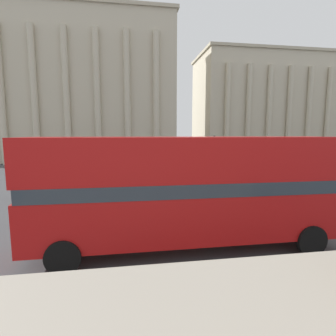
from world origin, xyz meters
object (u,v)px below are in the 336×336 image
object	(u,v)px
plaza_building_left	(75,90)
pedestrian_blue	(154,159)
traffic_light_near	(265,166)
pedestrian_red	(64,162)
car_silver	(69,168)
car_maroon	(147,180)
pedestrian_black	(14,184)
traffic_light_mid	(215,154)
plaza_building_right	(270,106)
pedestrian_grey	(223,162)
double_decker_bus	(188,187)

from	to	relation	value
plaza_building_left	pedestrian_blue	bearing A→B (deg)	-47.52
traffic_light_near	pedestrian_red	bearing A→B (deg)	126.66
car_silver	car_maroon	xyz separation A→B (m)	(7.38, -8.21, 0.00)
plaza_building_left	pedestrian_red	world-z (taller)	plaza_building_left
car_maroon	pedestrian_blue	distance (m)	13.68
pedestrian_red	pedestrian_black	size ratio (longest dim) A/B	1.02
plaza_building_left	traffic_light_near	size ratio (longest dim) A/B	8.14
car_maroon	pedestrian_black	distance (m)	8.90
car_maroon	traffic_light_mid	bearing A→B (deg)	-120.55
plaza_building_right	pedestrian_red	xyz separation A→B (m)	(-36.63, -20.87, -8.89)
pedestrian_grey	pedestrian_red	size ratio (longest dim) A/B	1.00
traffic_light_near	double_decker_bus	bearing A→B (deg)	-146.44
plaza_building_left	pedestrian_blue	size ratio (longest dim) A/B	18.72
car_maroon	pedestrian_blue	size ratio (longest dim) A/B	2.44
plaza_building_left	pedestrian_grey	xyz separation A→B (m)	(19.08, -17.67, -10.36)
plaza_building_right	traffic_light_near	xyz separation A→B (m)	(-22.64, -39.67, -7.29)
car_maroon	pedestrian_black	world-z (taller)	pedestrian_black
pedestrian_blue	traffic_light_near	bearing A→B (deg)	-80.36
pedestrian_blue	car_maroon	bearing A→B (deg)	-97.71
traffic_light_near	pedestrian_red	world-z (taller)	traffic_light_near
traffic_light_near	plaza_building_right	bearing A→B (deg)	60.29
car_silver	pedestrian_black	size ratio (longest dim) A/B	2.50
plaza_building_right	pedestrian_grey	xyz separation A→B (m)	(-18.70, -23.49, -8.89)
pedestrian_black	traffic_light_mid	bearing A→B (deg)	145.70
car_silver	pedestrian_red	bearing A→B (deg)	-174.41
pedestrian_red	pedestrian_black	distance (m)	12.97
car_maroon	pedestrian_black	xyz separation A→B (m)	(-8.71, -1.80, 0.27)
car_silver	pedestrian_blue	xyz separation A→B (m)	(9.26, 5.35, 0.29)
plaza_building_left	pedestrian_red	bearing A→B (deg)	-85.64
car_maroon	pedestrian_red	distance (m)	14.10
traffic_light_mid	pedestrian_grey	xyz separation A→B (m)	(4.16, 9.14, -1.66)
pedestrian_red	traffic_light_mid	bearing A→B (deg)	165.98
plaza_building_right	traffic_light_mid	world-z (taller)	plaza_building_right
car_silver	pedestrian_red	xyz separation A→B (m)	(-1.20, 2.97, 0.29)
plaza_building_right	traffic_light_mid	size ratio (longest dim) A/B	7.47
traffic_light_near	traffic_light_mid	world-z (taller)	traffic_light_mid
pedestrian_grey	pedestrian_black	size ratio (longest dim) A/B	1.02
pedestrian_blue	pedestrian_black	xyz separation A→B (m)	(-10.59, -15.35, -0.03)
plaza_building_right	pedestrian_grey	world-z (taller)	plaza_building_right
plaza_building_right	pedestrian_black	xyz separation A→B (m)	(-36.76, -33.84, -8.91)
plaza_building_left	car_maroon	distance (m)	29.93
car_silver	pedestrian_grey	xyz separation A→B (m)	(16.73, 0.35, 0.29)
plaza_building_left	traffic_light_near	bearing A→B (deg)	-65.91
traffic_light_near	pedestrian_grey	distance (m)	16.73
traffic_light_mid	pedestrian_black	distance (m)	14.06
double_decker_bus	car_silver	world-z (taller)	double_decker_bus
car_maroon	pedestrian_grey	world-z (taller)	pedestrian_grey
traffic_light_near	pedestrian_red	distance (m)	23.49
pedestrian_blue	plaza_building_right	bearing A→B (deg)	35.42
plaza_building_left	pedestrian_blue	xyz separation A→B (m)	(11.61, -12.68, -10.35)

